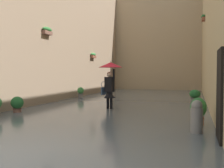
{
  "coord_description": "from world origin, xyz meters",
  "views": [
    {
      "loc": [
        -3.29,
        3.73,
        1.65
      ],
      "look_at": [
        0.08,
        -7.19,
        1.19
      ],
      "focal_mm": 43.08,
      "sensor_mm": 36.0,
      "label": 1
    }
  ],
  "objects_px": {
    "mooring_bollard": "(197,119)",
    "potted_plant_mid_left": "(198,111)",
    "person_wading": "(110,76)",
    "potted_plant_far_right": "(81,93)",
    "potted_plant_far_left": "(195,96)",
    "potted_plant_mid_right": "(17,104)"
  },
  "relations": [
    {
      "from": "mooring_bollard",
      "to": "potted_plant_mid_left",
      "type": "bearing_deg",
      "value": -92.91
    },
    {
      "from": "person_wading",
      "to": "potted_plant_far_right",
      "type": "relative_size",
      "value": 2.76
    },
    {
      "from": "potted_plant_far_left",
      "to": "potted_plant_far_right",
      "type": "relative_size",
      "value": 0.95
    },
    {
      "from": "person_wading",
      "to": "potted_plant_far_right",
      "type": "distance_m",
      "value": 5.42
    },
    {
      "from": "potted_plant_mid_left",
      "to": "mooring_bollard",
      "type": "distance_m",
      "value": 1.06
    },
    {
      "from": "potted_plant_mid_right",
      "to": "mooring_bollard",
      "type": "relative_size",
      "value": 0.77
    },
    {
      "from": "potted_plant_mid_right",
      "to": "mooring_bollard",
      "type": "height_order",
      "value": "mooring_bollard"
    },
    {
      "from": "potted_plant_far_right",
      "to": "potted_plant_mid_left",
      "type": "bearing_deg",
      "value": 134.36
    },
    {
      "from": "potted_plant_mid_right",
      "to": "mooring_bollard",
      "type": "xyz_separation_m",
      "value": [
        -6.66,
        1.75,
        0.05
      ]
    },
    {
      "from": "potted_plant_far_left",
      "to": "mooring_bollard",
      "type": "bearing_deg",
      "value": 90.27
    },
    {
      "from": "person_wading",
      "to": "potted_plant_mid_left",
      "type": "relative_size",
      "value": 2.32
    },
    {
      "from": "potted_plant_mid_left",
      "to": "potted_plant_mid_right",
      "type": "distance_m",
      "value": 6.75
    },
    {
      "from": "potted_plant_far_right",
      "to": "potted_plant_mid_right",
      "type": "distance_m",
      "value": 6.26
    },
    {
      "from": "potted_plant_mid_left",
      "to": "potted_plant_far_right",
      "type": "relative_size",
      "value": 1.19
    },
    {
      "from": "potted_plant_far_left",
      "to": "potted_plant_mid_right",
      "type": "xyz_separation_m",
      "value": [
        6.63,
        6.35,
        0.01
      ]
    },
    {
      "from": "potted_plant_mid_left",
      "to": "potted_plant_far_right",
      "type": "bearing_deg",
      "value": -45.64
    },
    {
      "from": "person_wading",
      "to": "potted_plant_mid_right",
      "type": "relative_size",
      "value": 2.94
    },
    {
      "from": "potted_plant_far_left",
      "to": "potted_plant_mid_right",
      "type": "height_order",
      "value": "potted_plant_far_left"
    },
    {
      "from": "person_wading",
      "to": "potted_plant_far_left",
      "type": "distance_m",
      "value": 5.64
    },
    {
      "from": "potted_plant_far_left",
      "to": "potted_plant_mid_right",
      "type": "bearing_deg",
      "value": 43.78
    },
    {
      "from": "potted_plant_mid_right",
      "to": "potted_plant_far_right",
      "type": "bearing_deg",
      "value": -89.29
    },
    {
      "from": "mooring_bollard",
      "to": "person_wading",
      "type": "bearing_deg",
      "value": -47.21
    }
  ]
}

